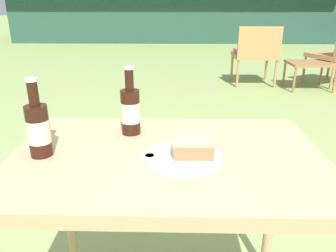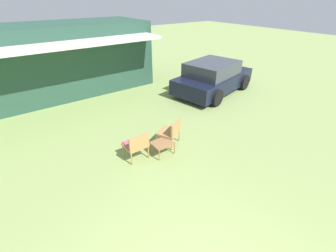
{
  "view_description": "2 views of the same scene",
  "coord_description": "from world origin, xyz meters",
  "px_view_note": "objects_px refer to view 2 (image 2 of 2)",
  "views": [
    {
      "loc": [
        0.02,
        -0.89,
        1.13
      ],
      "look_at": [
        0.0,
        0.1,
        0.75
      ],
      "focal_mm": 35.0,
      "sensor_mm": 36.0,
      "label": 1
    },
    {
      "loc": [
        -1.09,
        -0.7,
        3.96
      ],
      "look_at": [
        1.98,
        3.52,
        0.9
      ],
      "focal_mm": 24.0,
      "sensor_mm": 36.0,
      "label": 2
    }
  ],
  "objects_px": {
    "parked_car": "(213,78)",
    "wicker_chair_cushioned": "(136,144)",
    "garden_side_table": "(162,144)",
    "wicker_chair_plain": "(171,131)"
  },
  "relations": [
    {
      "from": "parked_car",
      "to": "garden_side_table",
      "type": "distance_m",
      "value": 5.25
    },
    {
      "from": "parked_car",
      "to": "garden_side_table",
      "type": "xyz_separation_m",
      "value": [
        -4.58,
        -2.54,
        -0.36
      ]
    },
    {
      "from": "wicker_chair_cushioned",
      "to": "garden_side_table",
      "type": "height_order",
      "value": "wicker_chair_cushioned"
    },
    {
      "from": "garden_side_table",
      "to": "parked_car",
      "type": "bearing_deg",
      "value": 28.98
    },
    {
      "from": "wicker_chair_plain",
      "to": "parked_car",
      "type": "bearing_deg",
      "value": -177.79
    },
    {
      "from": "parked_car",
      "to": "wicker_chair_cushioned",
      "type": "height_order",
      "value": "parked_car"
    },
    {
      "from": "wicker_chair_cushioned",
      "to": "garden_side_table",
      "type": "bearing_deg",
      "value": 160.89
    },
    {
      "from": "wicker_chair_cushioned",
      "to": "wicker_chair_plain",
      "type": "xyz_separation_m",
      "value": [
        1.17,
        -0.01,
        0.0
      ]
    },
    {
      "from": "parked_car",
      "to": "wicker_chair_cushioned",
      "type": "xyz_separation_m",
      "value": [
        -5.28,
        -2.3,
        -0.22
      ]
    },
    {
      "from": "wicker_chair_cushioned",
      "to": "wicker_chair_plain",
      "type": "height_order",
      "value": "same"
    }
  ]
}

